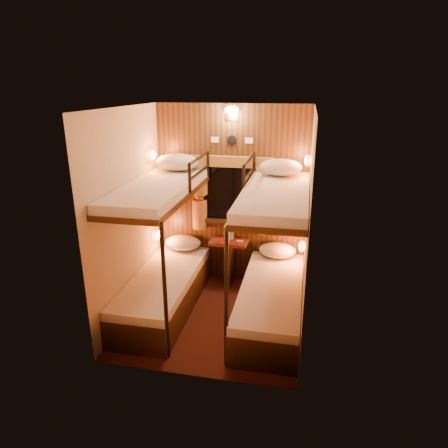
% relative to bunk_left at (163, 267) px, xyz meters
% --- Properties ---
extents(floor, '(2.10, 2.10, 0.00)m').
position_rel_bunk_left_xyz_m(floor, '(0.65, -0.07, -0.56)').
color(floor, '#3D1210').
rests_on(floor, ground).
extents(ceiling, '(2.10, 2.10, 0.00)m').
position_rel_bunk_left_xyz_m(ceiling, '(0.65, -0.07, 1.84)').
color(ceiling, silver).
rests_on(ceiling, wall_back).
extents(wall_back, '(2.40, 0.00, 2.40)m').
position_rel_bunk_left_xyz_m(wall_back, '(0.65, 0.98, 0.64)').
color(wall_back, '#C6B293').
rests_on(wall_back, floor).
extents(wall_front, '(2.40, 0.00, 2.40)m').
position_rel_bunk_left_xyz_m(wall_front, '(0.65, -1.12, 0.64)').
color(wall_front, '#C6B293').
rests_on(wall_front, floor).
extents(wall_left, '(0.00, 2.40, 2.40)m').
position_rel_bunk_left_xyz_m(wall_left, '(-0.35, -0.07, 0.64)').
color(wall_left, '#C6B293').
rests_on(wall_left, floor).
extents(wall_right, '(0.00, 2.40, 2.40)m').
position_rel_bunk_left_xyz_m(wall_right, '(1.65, -0.07, 0.64)').
color(wall_right, '#C6B293').
rests_on(wall_right, floor).
extents(back_panel, '(2.00, 0.03, 2.40)m').
position_rel_bunk_left_xyz_m(back_panel, '(0.65, 0.97, 0.64)').
color(back_panel, black).
rests_on(back_panel, floor).
extents(bunk_left, '(0.72, 1.90, 1.82)m').
position_rel_bunk_left_xyz_m(bunk_left, '(0.00, 0.00, 0.00)').
color(bunk_left, black).
rests_on(bunk_left, floor).
extents(bunk_right, '(0.72, 1.90, 1.82)m').
position_rel_bunk_left_xyz_m(bunk_right, '(1.30, 0.00, 0.00)').
color(bunk_right, black).
rests_on(bunk_right, floor).
extents(window, '(1.00, 0.12, 0.79)m').
position_rel_bunk_left_xyz_m(window, '(0.65, 0.94, 0.62)').
color(window, black).
rests_on(window, back_panel).
extents(curtains, '(1.10, 0.22, 1.00)m').
position_rel_bunk_left_xyz_m(curtains, '(0.65, 0.90, 0.71)').
color(curtains, olive).
rests_on(curtains, back_panel).
extents(back_fixtures, '(0.54, 0.09, 0.48)m').
position_rel_bunk_left_xyz_m(back_fixtures, '(0.65, 0.93, 1.69)').
color(back_fixtures, black).
rests_on(back_fixtures, back_panel).
extents(reading_lamps, '(2.00, 0.20, 1.25)m').
position_rel_bunk_left_xyz_m(reading_lamps, '(0.65, 0.63, 0.68)').
color(reading_lamps, orange).
rests_on(reading_lamps, wall_left).
extents(table, '(0.50, 0.34, 0.66)m').
position_rel_bunk_left_xyz_m(table, '(0.65, 0.78, -0.14)').
color(table, maroon).
rests_on(table, floor).
extents(bottle_left, '(0.06, 0.06, 0.21)m').
position_rel_bunk_left_xyz_m(bottle_left, '(0.67, 0.82, 0.18)').
color(bottle_left, '#99BFE5').
rests_on(bottle_left, table).
extents(bottle_right, '(0.07, 0.07, 0.26)m').
position_rel_bunk_left_xyz_m(bottle_right, '(0.63, 0.71, 0.20)').
color(bottle_right, '#99BFE5').
rests_on(bottle_right, table).
extents(sachet_a, '(0.08, 0.06, 0.01)m').
position_rel_bunk_left_xyz_m(sachet_a, '(0.80, 0.77, 0.09)').
color(sachet_a, silver).
rests_on(sachet_a, table).
extents(sachet_b, '(0.09, 0.08, 0.01)m').
position_rel_bunk_left_xyz_m(sachet_b, '(0.79, 0.76, 0.09)').
color(sachet_b, silver).
rests_on(sachet_b, table).
extents(pillow_lower_left, '(0.50, 0.36, 0.20)m').
position_rel_bunk_left_xyz_m(pillow_lower_left, '(-0.00, 0.79, -0.00)').
color(pillow_lower_left, silver).
rests_on(pillow_lower_left, bunk_left).
extents(pillow_lower_right, '(0.48, 0.34, 0.19)m').
position_rel_bunk_left_xyz_m(pillow_lower_right, '(1.30, 0.80, -0.01)').
color(pillow_lower_right, silver).
rests_on(pillow_lower_right, bunk_right).
extents(pillow_upper_left, '(0.54, 0.38, 0.21)m').
position_rel_bunk_left_xyz_m(pillow_upper_left, '(-0.00, 0.69, 1.13)').
color(pillow_upper_left, silver).
rests_on(pillow_upper_left, bunk_left).
extents(pillow_upper_right, '(0.50, 0.36, 0.20)m').
position_rel_bunk_left_xyz_m(pillow_upper_right, '(1.30, 0.65, 1.13)').
color(pillow_upper_right, silver).
rests_on(pillow_upper_right, bunk_right).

